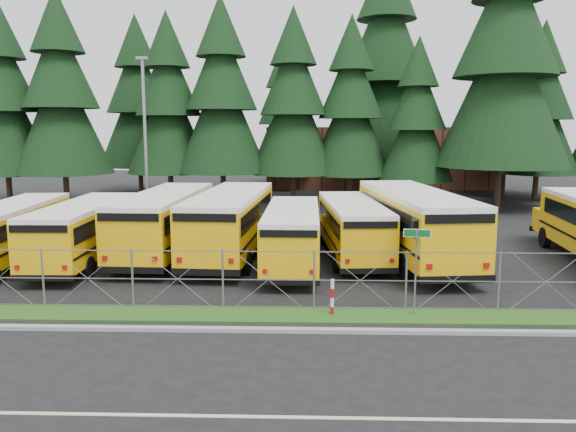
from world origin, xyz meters
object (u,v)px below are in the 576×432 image
object	(u,v)px
bus_6	(411,225)
street_sign	(416,253)
bus_3	(232,224)
striped_bollard	(332,298)
bus_1	(87,232)
light_standard	(145,135)
bus_5	(351,229)
bus_4	(293,236)
bus_2	(168,223)
bus_0	(18,231)

from	to	relation	value
bus_6	street_sign	xyz separation A→B (m)	(-1.29, -7.75, 0.44)
bus_3	bus_6	bearing A→B (deg)	-0.33
striped_bollard	bus_1	bearing A→B (deg)	146.34
street_sign	light_standard	xyz separation A→B (m)	(-13.27, 17.03, 3.47)
bus_5	bus_4	bearing A→B (deg)	-151.55
bus_5	striped_bollard	world-z (taller)	bus_5
striped_bollard	light_standard	distance (m)	20.74
street_sign	bus_2	bearing A→B (deg)	139.40
street_sign	bus_6	bearing A→B (deg)	80.53
bus_2	bus_4	world-z (taller)	bus_2
bus_1	light_standard	bearing A→B (deg)	89.20
bus_2	bus_3	world-z (taller)	bus_3
bus_0	bus_4	size ratio (longest dim) A/B	1.01
bus_4	light_standard	distance (m)	14.58
bus_2	striped_bollard	xyz separation A→B (m)	(7.33, -8.61, -0.89)
bus_2	light_standard	bearing A→B (deg)	113.42
bus_1	striped_bollard	bearing A→B (deg)	-34.88
bus_3	striped_bollard	bearing A→B (deg)	-59.46
bus_2	bus_4	distance (m)	6.25
bus_3	bus_2	bearing A→B (deg)	-179.80
street_sign	light_standard	distance (m)	21.87
bus_0	bus_6	world-z (taller)	bus_6
bus_5	street_sign	world-z (taller)	street_sign
light_standard	bus_4	bearing A→B (deg)	-48.50
bus_0	light_standard	distance (m)	11.04
bus_2	bus_5	xyz separation A→B (m)	(8.60, -0.24, -0.18)
striped_bollard	street_sign	bearing A→B (deg)	1.77
bus_2	bus_5	world-z (taller)	bus_2
bus_1	bus_6	bearing A→B (deg)	1.91
bus_5	street_sign	distance (m)	8.44
bus_0	bus_3	xyz separation A→B (m)	(9.65, 0.98, 0.21)
bus_1	light_standard	world-z (taller)	light_standard
striped_bollard	bus_4	bearing A→B (deg)	101.89
bus_2	striped_bollard	size ratio (longest dim) A/B	9.45
bus_3	bus_5	xyz separation A→B (m)	(5.52, -0.04, -0.20)
bus_3	light_standard	bearing A→B (deg)	130.15
bus_2	striped_bollard	distance (m)	11.35
striped_bollard	bus_5	bearing A→B (deg)	81.39
bus_4	bus_3	bearing A→B (deg)	148.89
bus_4	street_sign	bearing A→B (deg)	-57.90
bus_4	light_standard	world-z (taller)	light_standard
street_sign	light_standard	bearing A→B (deg)	127.92
bus_6	bus_3	bearing A→B (deg)	169.36
bus_5	bus_0	bearing A→B (deg)	179.25
bus_6	striped_bollard	bearing A→B (deg)	-123.09
bus_4	street_sign	world-z (taller)	street_sign
bus_1	bus_3	size ratio (longest dim) A/B	0.88
bus_5	striped_bollard	size ratio (longest dim) A/B	8.31
bus_0	bus_3	world-z (taller)	bus_3
bus_1	bus_4	size ratio (longest dim) A/B	1.04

